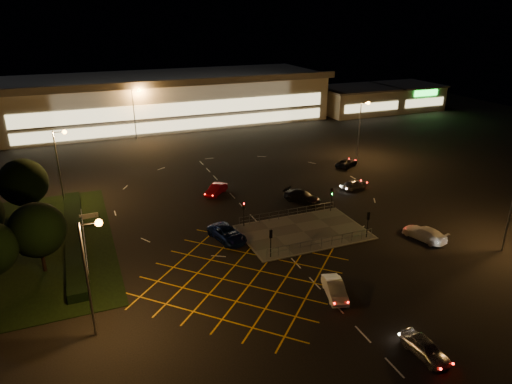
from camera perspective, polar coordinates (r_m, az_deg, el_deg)
name	(u,v)px	position (r m, az deg, el deg)	size (l,w,h in m)	color
ground	(281,228)	(54.94, 3.14, -4.54)	(180.00, 180.00, 0.00)	black
pedestrian_island	(304,232)	(54.14, 5.96, -4.99)	(14.00, 9.00, 0.12)	#4C4944
grass_verge	(27,248)	(56.41, -26.72, -6.25)	(18.00, 30.00, 0.08)	black
hedge	(75,236)	(55.84, -21.72, -5.16)	(2.00, 26.00, 1.00)	black
supermarket	(169,98)	(110.18, -10.79, 11.43)	(72.00, 26.50, 10.50)	beige
retail_unit_a	(356,100)	(121.07, 12.36, 11.20)	(18.80, 14.80, 6.35)	beige
retail_unit_b	(407,96)	(130.62, 18.32, 11.37)	(14.80, 14.80, 6.35)	beige
streetlight_sw	(91,263)	(37.01, -19.96, -8.33)	(1.78, 0.56, 10.03)	slate
streetlight_nw	(60,156)	(64.99, -23.26, 4.10)	(1.78, 0.56, 10.03)	slate
streetlight_ne	(362,122)	(80.98, 13.10, 8.52)	(1.78, 0.56, 10.03)	slate
streetlight_far_left	(136,107)	(94.89, -14.80, 10.25)	(1.78, 0.56, 10.03)	slate
streetlight_far_right	(310,93)	(109.13, 6.72, 12.23)	(1.78, 0.56, 10.03)	slate
signal_sw	(271,238)	(47.52, 1.86, -5.75)	(0.28, 0.30, 3.15)	black
signal_se	(368,219)	(53.06, 13.83, -3.35)	(0.28, 0.30, 3.15)	black
signal_nw	(244,209)	(54.20, -1.54, -2.14)	(0.28, 0.30, 3.15)	black
signal_ne	(331,195)	(59.11, 9.41, -0.35)	(0.28, 0.30, 3.15)	black
tree_c	(23,182)	(61.97, -27.08, 1.08)	(5.76, 5.76, 7.84)	black
tree_e	(37,230)	(48.86, -25.67, -4.28)	(5.40, 5.40, 7.35)	black
car_near_silver	(425,348)	(38.36, 20.39, -17.80)	(1.69, 4.20, 1.43)	#A5A6AC
car_queue_white	(335,289)	(43.01, 9.82, -11.86)	(1.53, 4.39, 1.45)	silver
car_left_blue	(227,234)	(51.96, -3.63, -5.23)	(2.56, 5.55, 1.54)	#0C1949
car_far_dkgrey	(302,197)	(62.30, 5.82, -0.58)	(2.13, 5.24, 1.52)	black
car_right_silver	(354,184)	(68.11, 12.13, 0.95)	(1.63, 4.05, 1.38)	#A9ABB0
car_circ_red	(216,190)	(64.75, -5.02, 0.29)	(1.53, 4.39, 1.45)	maroon
car_east_grey	(346,163)	(77.82, 11.25, 3.61)	(2.12, 4.61, 1.28)	black
car_approach_white	(424,233)	(55.44, 20.30, -4.86)	(2.10, 5.18, 1.50)	silver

